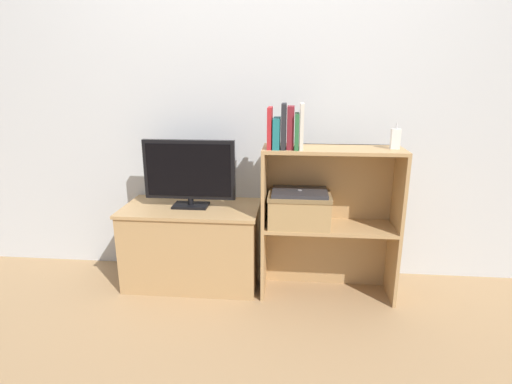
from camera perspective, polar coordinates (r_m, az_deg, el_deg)
ground_plane at (r=2.53m, az=-0.32°, el=-15.30°), size 16.00×16.00×0.00m
wall_back at (r=2.64m, az=0.69°, el=13.54°), size 10.00×0.05×2.40m
tv_stand at (r=2.67m, az=-9.02°, el=-7.39°), size 0.86×0.46×0.52m
tv at (r=2.52m, az=-9.50°, el=2.85°), size 0.57×0.14×0.43m
bookshelf_lower_tier at (r=2.57m, az=10.08°, el=-7.77°), size 0.81×0.29×0.46m
bookshelf_upper_tier at (r=2.43m, az=10.61°, el=2.31°), size 0.81×0.29×0.47m
book_crimson at (r=2.27m, az=2.00°, el=9.14°), size 0.02×0.15×0.23m
book_teal at (r=2.28m, az=2.96°, el=8.40°), size 0.04×0.16×0.17m
book_charcoal at (r=2.27m, az=3.99°, el=9.36°), size 0.03×0.15×0.25m
book_maroon at (r=2.27m, az=4.96°, el=9.16°), size 0.04×0.13×0.24m
book_forest at (r=2.27m, az=5.85°, el=8.65°), size 0.02×0.16×0.20m
book_ivory at (r=2.27m, az=6.54°, el=9.32°), size 0.02×0.16×0.25m
baby_monitor at (r=2.39m, az=19.30°, el=7.19°), size 0.05×0.04×0.14m
storage_basket_left at (r=2.40m, az=6.18°, el=-2.27°), size 0.37×0.26×0.20m
laptop at (r=2.37m, az=6.26°, el=-0.01°), size 0.32×0.24×0.02m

